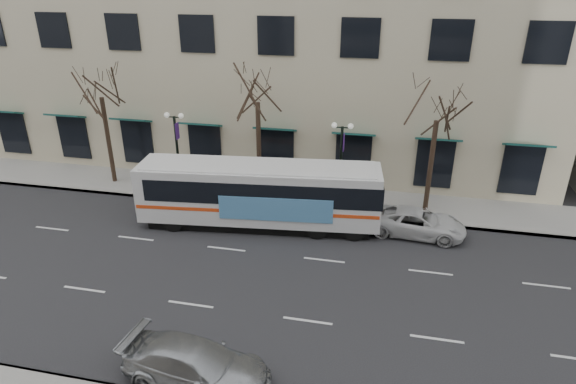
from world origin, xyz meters
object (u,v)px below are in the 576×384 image
(white_pickup, at_px, (417,222))
(tree_far_right, at_px, (439,103))
(tree_far_left, at_px, (99,82))
(tree_far_mid, at_px, (257,86))
(silver_car, at_px, (197,365))
(lamp_post_right, at_px, (341,161))
(lamp_post_left, at_px, (177,149))
(city_bus, at_px, (261,193))

(white_pickup, bearing_deg, tree_far_right, -6.87)
(tree_far_left, relative_size, tree_far_mid, 0.98)
(silver_car, height_order, white_pickup, silver_car)
(tree_far_mid, distance_m, silver_car, 16.33)
(tree_far_right, bearing_deg, lamp_post_right, -173.15)
(tree_far_right, relative_size, lamp_post_left, 1.55)
(lamp_post_left, bearing_deg, tree_far_left, 173.17)
(lamp_post_right, height_order, white_pickup, lamp_post_right)
(tree_far_left, xyz_separation_m, white_pickup, (19.43, -2.89, -6.00))
(tree_far_left, distance_m, tree_far_right, 20.00)
(lamp_post_right, bearing_deg, white_pickup, -27.36)
(lamp_post_right, bearing_deg, tree_far_right, 6.85)
(tree_far_left, bearing_deg, tree_far_right, 0.00)
(tree_far_left, relative_size, silver_car, 1.62)
(tree_far_right, distance_m, white_pickup, 6.44)
(tree_far_mid, xyz_separation_m, tree_far_right, (10.00, -0.00, -0.48))
(tree_far_left, xyz_separation_m, city_bus, (11.06, -3.58, -4.78))
(lamp_post_right, bearing_deg, tree_far_mid, 173.17)
(silver_car, bearing_deg, tree_far_right, -22.41)
(lamp_post_left, relative_size, silver_car, 1.01)
(tree_far_right, relative_size, lamp_post_right, 1.55)
(tree_far_mid, bearing_deg, tree_far_right, -0.00)
(lamp_post_left, distance_m, city_bus, 6.82)
(silver_car, bearing_deg, white_pickup, -25.89)
(tree_far_right, bearing_deg, silver_car, -118.34)
(tree_far_left, distance_m, lamp_post_right, 15.48)
(tree_far_mid, height_order, lamp_post_left, tree_far_mid)
(lamp_post_left, bearing_deg, white_pickup, -9.01)
(tree_far_left, height_order, lamp_post_left, tree_far_left)
(city_bus, relative_size, white_pickup, 2.63)
(tree_far_right, xyz_separation_m, silver_car, (-8.09, -15.00, -5.68))
(tree_far_mid, xyz_separation_m, city_bus, (1.06, -3.58, -4.99))
(tree_far_right, height_order, city_bus, tree_far_right)
(tree_far_left, height_order, lamp_post_right, tree_far_left)
(tree_far_mid, bearing_deg, lamp_post_left, -173.15)
(tree_far_right, height_order, lamp_post_right, tree_far_right)
(white_pickup, bearing_deg, tree_far_mid, 77.35)
(tree_far_mid, xyz_separation_m, white_pickup, (9.43, -2.89, -6.21))
(tree_far_mid, height_order, city_bus, tree_far_mid)
(lamp_post_right, xyz_separation_m, silver_car, (-3.10, -14.40, -2.20))
(white_pickup, bearing_deg, tree_far_left, 85.92)
(tree_far_right, height_order, silver_car, tree_far_right)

